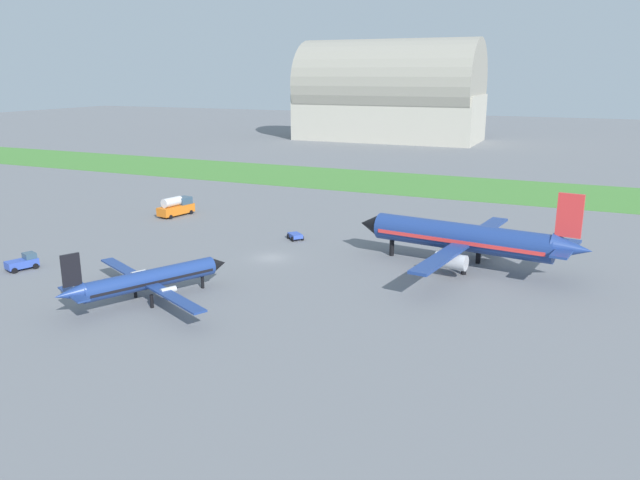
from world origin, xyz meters
The scene contains 8 objects.
ground_plane centered at (0.00, 0.00, 0.00)m, with size 600.00×600.00×0.00m, color slate.
grass_taxiway_strip centered at (0.00, 62.18, 0.04)m, with size 360.00×28.00×0.08m, color #478438.
airplane_foreground_turboprop centered at (-4.32, -19.42, 2.44)m, with size 20.59×17.90×6.68m.
airplane_midfield_jet centered at (23.94, 5.97, 3.80)m, with size 29.30×29.77×10.54m.
pushback_tug_near_gate centered at (-25.69, -16.66, 0.91)m, with size 3.03×4.00×1.95m.
fuel_truck_midfield centered at (-26.55, 15.72, 1.58)m, with size 3.65×6.85×3.29m.
baggage_cart_by_runway centered at (-1.14, 9.60, 0.57)m, with size 2.94×2.89×0.90m.
hangar_distant centered at (-31.47, 149.05, 15.63)m, with size 64.17×31.88×35.11m.
Camera 1 is at (37.30, -69.04, 23.44)m, focal length 34.93 mm.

